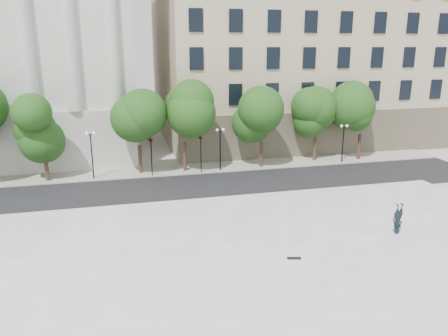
{
  "coord_description": "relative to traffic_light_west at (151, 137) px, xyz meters",
  "views": [
    {
      "loc": [
        -3.94,
        -17.65,
        11.9
      ],
      "look_at": [
        2.87,
        10.0,
        3.93
      ],
      "focal_mm": 35.0,
      "sensor_mm": 36.0,
      "label": 1
    }
  ],
  "objects": [
    {
      "name": "street",
      "position": [
        1.08,
        -4.3,
        -3.77
      ],
      "size": [
        60.0,
        8.0,
        0.02
      ],
      "primitive_type": "cube",
      "color": "black",
      "rests_on": "ground"
    },
    {
      "name": "traffic_light_east",
      "position": [
        4.7,
        -0.0,
        -0.14
      ],
      "size": [
        0.67,
        1.64,
        4.15
      ],
      "color": "black",
      "rests_on": "ground"
    },
    {
      "name": "building_east",
      "position": [
        21.08,
        16.61,
        7.37
      ],
      "size": [
        36.0,
        26.15,
        23.0
      ],
      "color": "tan",
      "rests_on": "ground"
    },
    {
      "name": "ground",
      "position": [
        1.08,
        -22.3,
        -3.78
      ],
      "size": [
        160.0,
        160.0,
        0.0
      ],
      "primitive_type": "plane",
      "color": "beige",
      "rests_on": "ground"
    },
    {
      "name": "lamp_posts",
      "position": [
        0.9,
        0.3,
        -0.81
      ],
      "size": [
        37.53,
        0.28,
        4.5
      ],
      "color": "black",
      "rests_on": "ground"
    },
    {
      "name": "person_lying",
      "position": [
        13.9,
        -17.75,
        -3.06
      ],
      "size": [
        0.87,
        2.02,
        0.54
      ],
      "primitive_type": "imported",
      "rotation": [
        -1.54,
        0.0,
        0.08
      ],
      "color": "black",
      "rests_on": "plaza"
    },
    {
      "name": "plaza",
      "position": [
        1.08,
        -19.3,
        -3.55
      ],
      "size": [
        44.0,
        22.0,
        0.45
      ],
      "primitive_type": "cube",
      "color": "white",
      "rests_on": "ground"
    },
    {
      "name": "skateboard",
      "position": [
        6.22,
        -19.45,
        -3.29
      ],
      "size": [
        0.79,
        0.38,
        0.08
      ],
      "primitive_type": "cube",
      "rotation": [
        0.0,
        0.0,
        -0.24
      ],
      "color": "black",
      "rests_on": "plaza"
    },
    {
      "name": "traffic_light_west",
      "position": [
        0.0,
        0.0,
        0.0
      ],
      "size": [
        0.65,
        1.98,
        4.28
      ],
      "color": "black",
      "rests_on": "ground"
    },
    {
      "name": "far_sidewalk",
      "position": [
        1.08,
        1.7,
        -3.72
      ],
      "size": [
        60.0,
        4.0,
        0.12
      ],
      "primitive_type": "cube",
      "color": "#B1ADA3",
      "rests_on": "ground"
    },
    {
      "name": "street_trees",
      "position": [
        0.52,
        1.03,
        1.43
      ],
      "size": [
        47.75,
        5.22,
        7.75
      ],
      "color": "#382619",
      "rests_on": "ground"
    }
  ]
}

